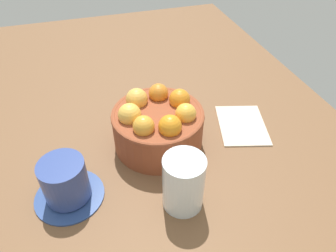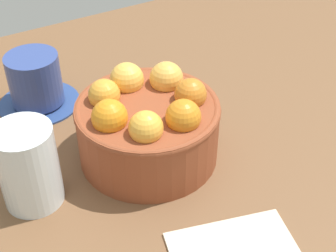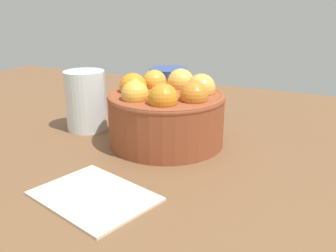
{
  "view_description": "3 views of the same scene",
  "coord_description": "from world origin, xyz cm",
  "px_view_note": "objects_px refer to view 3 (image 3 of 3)",
  "views": [
    {
      "loc": [
        -43.52,
        11.28,
        42.78
      ],
      "look_at": [
        -0.28,
        -1.85,
        4.12
      ],
      "focal_mm": 33.75,
      "sensor_mm": 36.0,
      "label": 1
    },
    {
      "loc": [
        -21.09,
        -40.29,
        39.86
      ],
      "look_at": [
        1.95,
        -1.37,
        4.63
      ],
      "focal_mm": 51.86,
      "sensor_mm": 36.0,
      "label": 2
    },
    {
      "loc": [
        23.08,
        -47.33,
        20.9
      ],
      "look_at": [
        1.0,
        -1.52,
        3.25
      ],
      "focal_mm": 40.28,
      "sensor_mm": 36.0,
      "label": 3
    }
  ],
  "objects_px": {
    "coffee_cup": "(168,90)",
    "folded_napkin": "(92,194)",
    "terracotta_bowl": "(167,112)",
    "water_glass": "(86,101)"
  },
  "relations": [
    {
      "from": "water_glass",
      "to": "folded_napkin",
      "type": "height_order",
      "value": "water_glass"
    },
    {
      "from": "terracotta_bowl",
      "to": "folded_napkin",
      "type": "height_order",
      "value": "terracotta_bowl"
    },
    {
      "from": "coffee_cup",
      "to": "water_glass",
      "type": "xyz_separation_m",
      "value": [
        -0.06,
        -0.18,
        0.01
      ]
    },
    {
      "from": "terracotta_bowl",
      "to": "coffee_cup",
      "type": "xyz_separation_m",
      "value": [
        -0.08,
        0.17,
        -0.01
      ]
    },
    {
      "from": "water_glass",
      "to": "folded_napkin",
      "type": "distance_m",
      "value": 0.23
    },
    {
      "from": "coffee_cup",
      "to": "folded_napkin",
      "type": "relative_size",
      "value": 0.89
    },
    {
      "from": "coffee_cup",
      "to": "folded_napkin",
      "type": "xyz_separation_m",
      "value": [
        0.08,
        -0.36,
        -0.03
      ]
    },
    {
      "from": "terracotta_bowl",
      "to": "coffee_cup",
      "type": "relative_size",
      "value": 1.51
    },
    {
      "from": "coffee_cup",
      "to": "folded_napkin",
      "type": "height_order",
      "value": "coffee_cup"
    },
    {
      "from": "terracotta_bowl",
      "to": "folded_napkin",
      "type": "bearing_deg",
      "value": -91.05
    }
  ]
}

